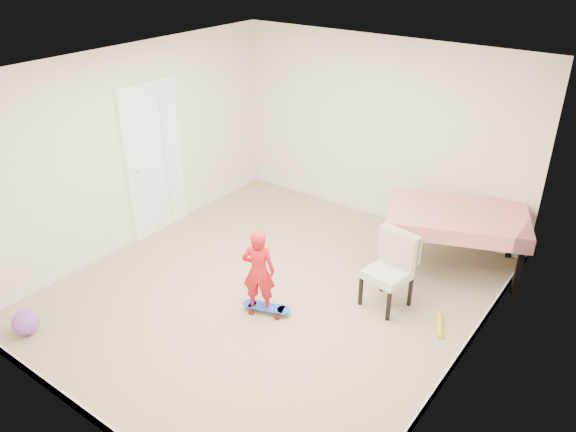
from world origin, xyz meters
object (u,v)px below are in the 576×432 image
Objects in this scene: balloon at (26,322)px; dining_chair at (387,272)px; child at (259,274)px; skateboard at (267,309)px; dining_table at (454,239)px.

dining_chair is at bearing 43.73° from balloon.
skateboard is at bearing 171.65° from child.
dining_chair reaches higher than skateboard.
balloon is at bearing -154.55° from skateboard.
skateboard is at bearing 44.43° from balloon.
child is at bearing -179.99° from skateboard.
child is at bearing 45.25° from balloon.
dining_chair is at bearing -166.26° from child.
skateboard is 0.56× the size of child.
dining_table is at bearing 40.25° from skateboard.
dining_chair is 1.42m from child.
child is (-0.08, -0.03, 0.45)m from skateboard.
dining_table is 1.84× the size of dining_chair.
child reaches higher than dining_chair.
dining_table is 5.87× the size of balloon.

